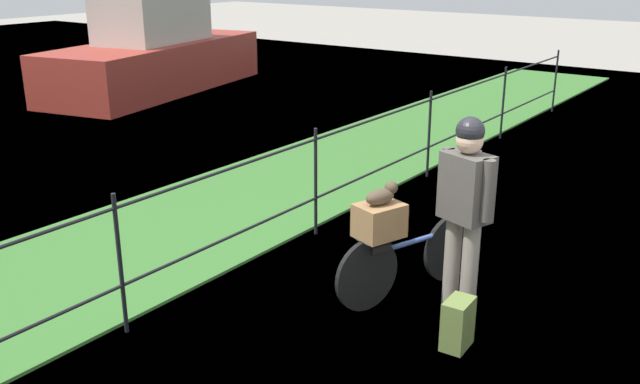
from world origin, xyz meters
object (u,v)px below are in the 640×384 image
(moored_boat_mid, at_px, (155,50))
(backpack_on_paving, at_px, (458,324))
(wooden_crate, at_px, (379,220))
(cyclist_person, at_px, (465,198))
(terrier_dog, at_px, (382,195))
(mooring_bollard, at_px, (473,163))
(bicycle_main, at_px, (409,259))

(moored_boat_mid, bearing_deg, backpack_on_paving, -120.43)
(wooden_crate, relative_size, cyclist_person, 0.23)
(wooden_crate, bearing_deg, cyclist_person, -58.88)
(terrier_dog, height_order, mooring_bollard, terrier_dog)
(cyclist_person, distance_m, backpack_on_paving, 1.02)
(wooden_crate, distance_m, backpack_on_paving, 1.06)
(bicycle_main, bearing_deg, cyclist_person, -87.95)
(wooden_crate, height_order, backpack_on_paving, wooden_crate)
(bicycle_main, height_order, backpack_on_paving, bicycle_main)
(cyclist_person, bearing_deg, bicycle_main, 92.05)
(wooden_crate, relative_size, mooring_bollard, 1.06)
(wooden_crate, xyz_separation_m, moored_boat_mid, (5.76, 9.32, 0.11))
(moored_boat_mid, bearing_deg, cyclist_person, -118.58)
(wooden_crate, height_order, cyclist_person, cyclist_person)
(wooden_crate, bearing_deg, moored_boat_mid, 58.28)
(cyclist_person, bearing_deg, mooring_bollard, 22.50)
(terrier_dog, bearing_deg, backpack_on_paving, -105.81)
(cyclist_person, bearing_deg, moored_boat_mid, 61.42)
(backpack_on_paving, bearing_deg, cyclist_person, -158.68)
(backpack_on_paving, bearing_deg, moored_boat_mid, -123.54)
(bicycle_main, bearing_deg, wooden_crate, 161.51)
(terrier_dog, bearing_deg, wooden_crate, 161.51)
(cyclist_person, relative_size, mooring_bollard, 4.67)
(bicycle_main, height_order, mooring_bollard, bicycle_main)
(terrier_dog, relative_size, backpack_on_paving, 0.81)
(cyclist_person, relative_size, moored_boat_mid, 0.28)
(terrier_dog, distance_m, mooring_bollard, 4.11)
(wooden_crate, xyz_separation_m, terrier_dog, (0.02, -0.01, 0.22))
(cyclist_person, height_order, moored_boat_mid, moored_boat_mid)
(terrier_dog, relative_size, cyclist_person, 0.19)
(cyclist_person, distance_m, mooring_bollard, 3.97)
(bicycle_main, height_order, moored_boat_mid, moored_boat_mid)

